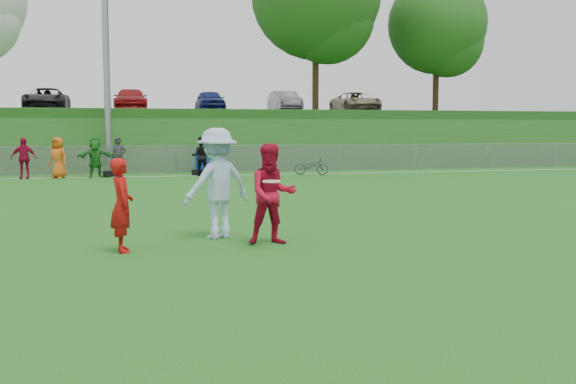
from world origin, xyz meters
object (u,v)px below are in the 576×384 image
object	(u,v)px
player_red_center	(272,194)
frisbee	(272,181)
bicycle	(311,166)
player_blue	(217,183)
player_red_left	(122,205)
recycling_bin	(202,163)

from	to	relation	value
player_red_center	frisbee	distance (m)	0.69
frisbee	bicycle	xyz separation A→B (m)	(5.41, 16.92, -0.78)
player_blue	player_red_left	bearing A→B (deg)	6.14
player_red_left	frisbee	world-z (taller)	player_red_left
frisbee	recycling_bin	distance (m)	18.63
player_red_left	bicycle	world-z (taller)	player_red_left
player_red_left	player_blue	xyz separation A→B (m)	(1.72, 0.98, 0.25)
player_blue	recycling_bin	distance (m)	17.18
bicycle	player_blue	bearing A→B (deg)	179.79
player_red_left	frisbee	size ratio (longest dim) A/B	5.10
player_red_left	frisbee	distance (m)	2.53
player_blue	bicycle	world-z (taller)	player_blue
player_red_center	bicycle	world-z (taller)	player_red_center
player_red_center	player_blue	bearing A→B (deg)	136.16
frisbee	recycling_bin	bearing A→B (deg)	87.62
frisbee	bicycle	world-z (taller)	frisbee
player_blue	frisbee	bearing A→B (deg)	92.40
player_blue	bicycle	bearing A→B (deg)	-135.24
player_red_center	recycling_bin	xyz separation A→B (m)	(0.63, 17.98, -0.40)
player_red_center	bicycle	xyz separation A→B (m)	(5.27, 16.30, -0.50)
frisbee	recycling_bin	xyz separation A→B (m)	(0.77, 18.60, -0.68)
player_red_left	frisbee	bearing A→B (deg)	-109.35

